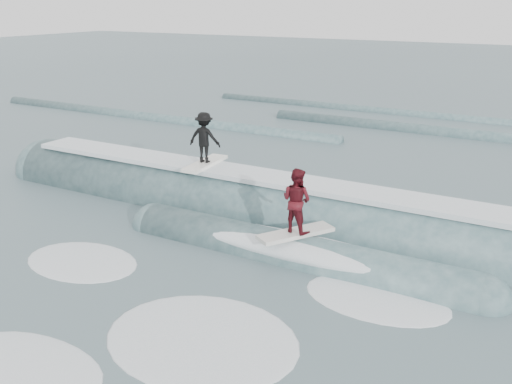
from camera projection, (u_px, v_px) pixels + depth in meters
The scene contains 6 objects.
ground at pixel (188, 274), 13.50m from camera, with size 160.00×160.00×0.00m, color #3E535B.
breaking_wave at pixel (275, 222), 16.60m from camera, with size 21.42×4.00×2.45m.
surfer_black at pixel (204, 140), 17.47m from camera, with size 1.09×2.04×1.66m.
surfer_red at pixel (296, 204), 13.90m from camera, with size 1.53×1.99×1.72m.
whitewater at pixel (197, 329), 11.27m from camera, with size 9.85×7.04×0.10m.
far_swells at pixel (345, 126), 29.37m from camera, with size 38.81×8.65×0.80m.
Camera 1 is at (7.39, -9.79, 6.20)m, focal length 40.00 mm.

